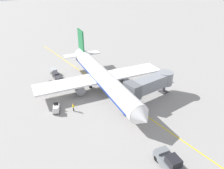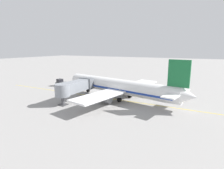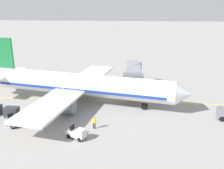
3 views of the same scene
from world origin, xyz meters
name	(u,v)px [view 3 (image 3 of 3)]	position (x,y,z in m)	size (l,w,h in m)	color
ground_plane	(80,100)	(0.00, 0.00, 0.00)	(400.00, 400.00, 0.00)	gray
gate_lead_in_line	(80,100)	(0.00, 0.00, 0.00)	(0.24, 80.00, 0.01)	gold
parked_airliner	(78,85)	(0.91, 0.09, 3.19)	(30.44, 37.15, 10.63)	white
jet_bridge	(133,75)	(-5.15, 9.39, 3.45)	(12.21, 3.50, 4.98)	gray
baggage_tug_lead	(13,121)	(10.56, -7.26, 0.71)	(2.56, 2.67, 1.62)	slate
baggage_tug_trailing	(77,133)	(13.18, 2.47, 0.71)	(2.16, 2.77, 1.62)	silver
baggage_cart_front	(12,111)	(7.78, -8.79, 0.95)	(1.38, 2.92, 1.58)	#4C4C51
ground_crew_wing_walker	(94,122)	(10.38, 4.25, 0.95)	(0.25, 0.73, 1.69)	#232328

